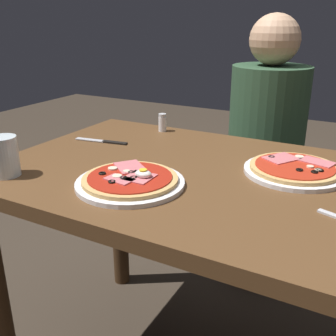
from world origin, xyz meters
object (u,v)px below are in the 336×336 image
at_px(pizza_foreground, 130,181).
at_px(pizza_across_left, 294,169).
at_px(diner_person, 264,164).
at_px(water_glass_near, 5,159).
at_px(knife, 105,141).
at_px(salt_shaker, 162,123).
at_px(dining_table, 212,214).

bearing_deg(pizza_foreground, pizza_across_left, 38.91).
bearing_deg(diner_person, water_glass_near, 64.72).
height_order(pizza_foreground, diner_person, diner_person).
xyz_separation_m(water_glass_near, knife, (0.05, 0.37, -0.04)).
height_order(salt_shaker, diner_person, diner_person).
relative_size(pizza_foreground, pizza_across_left, 1.02).
xyz_separation_m(pizza_foreground, salt_shaker, (-0.18, 0.49, 0.02)).
bearing_deg(water_glass_near, salt_shaker, 75.47).
distance_m(pizza_foreground, pizza_across_left, 0.45).
xyz_separation_m(pizza_foreground, water_glass_near, (-0.33, -0.10, 0.03)).
distance_m(pizza_foreground, salt_shaker, 0.52).
distance_m(dining_table, knife, 0.47).
relative_size(salt_shaker, diner_person, 0.06).
height_order(pizza_foreground, pizza_across_left, pizza_foreground).
height_order(pizza_across_left, salt_shaker, salt_shaker).
relative_size(pizza_foreground, water_glass_near, 2.57).
distance_m(pizza_across_left, water_glass_near, 0.79).
distance_m(pizza_foreground, knife, 0.39).
xyz_separation_m(pizza_foreground, knife, (-0.29, 0.27, -0.01)).
bearing_deg(diner_person, pizza_across_left, 111.80).
bearing_deg(dining_table, knife, 167.43).
bearing_deg(salt_shaker, knife, -115.61).
xyz_separation_m(dining_table, water_glass_near, (-0.49, -0.28, 0.17)).
height_order(water_glass_near, diner_person, diner_person).
xyz_separation_m(water_glass_near, salt_shaker, (0.15, 0.59, -0.01)).
distance_m(pizza_across_left, diner_person, 0.66).
height_order(dining_table, pizza_foreground, pizza_foreground).
bearing_deg(dining_table, salt_shaker, 136.75).
bearing_deg(diner_person, dining_table, 93.12).
xyz_separation_m(pizza_across_left, diner_person, (-0.23, 0.58, -0.21)).
bearing_deg(water_glass_near, dining_table, 29.20).
height_order(pizza_foreground, knife, pizza_foreground).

